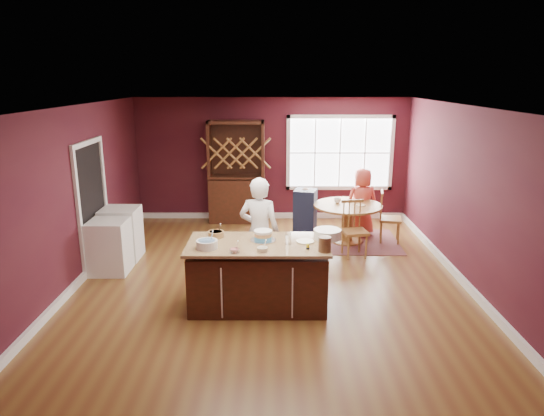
{
  "coord_description": "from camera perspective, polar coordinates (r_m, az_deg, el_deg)",
  "views": [
    {
      "loc": [
        0.04,
        -7.17,
        3.1
      ],
      "look_at": [
        0.01,
        0.44,
        1.05
      ],
      "focal_mm": 32.0,
      "sensor_mm": 36.0,
      "label": 1
    }
  ],
  "objects": [
    {
      "name": "bowl_blue",
      "position": [
        6.47,
        -7.67,
        -4.24
      ],
      "size": [
        0.29,
        0.29,
        0.11
      ],
      "primitive_type": "cylinder",
      "color": "silver",
      "rests_on": "kitchen_island"
    },
    {
      "name": "toddler",
      "position": [
        9.64,
        4.21,
        1.28
      ],
      "size": [
        0.18,
        0.14,
        0.26
      ],
      "primitive_type": null,
      "color": "#8CA5BF",
      "rests_on": "high_chair"
    },
    {
      "name": "washer",
      "position": [
        8.35,
        -18.57,
        -4.33
      ],
      "size": [
        0.6,
        0.59,
        0.88
      ],
      "primitive_type": "cube",
      "color": "white",
      "rests_on": "ground"
    },
    {
      "name": "doorway",
      "position": [
        8.59,
        -20.31,
        0.13
      ],
      "size": [
        0.08,
        1.26,
        2.13
      ],
      "primitive_type": null,
      "color": "white",
      "rests_on": "room_shell"
    },
    {
      "name": "rug",
      "position": [
        9.61,
        8.74,
        -3.9
      ],
      "size": [
        2.02,
        1.58,
        0.01
      ],
      "primitive_type": "cube",
      "rotation": [
        0.0,
        0.0,
        -0.02
      ],
      "color": "brown",
      "rests_on": "ground"
    },
    {
      "name": "hutch",
      "position": [
        10.61,
        -4.18,
        4.22
      ],
      "size": [
        1.21,
        0.51,
        2.22
      ],
      "primitive_type": "cube",
      "color": "black",
      "rests_on": "ground"
    },
    {
      "name": "chair_north",
      "position": [
        10.24,
        10.09,
        0.04
      ],
      "size": [
        0.56,
        0.55,
        0.97
      ],
      "primitive_type": null,
      "rotation": [
        0.0,
        0.0,
        3.74
      ],
      "color": "olive",
      "rests_on": "ground"
    },
    {
      "name": "baker",
      "position": [
        7.31,
        -1.49,
        -2.86
      ],
      "size": [
        0.69,
        0.53,
        1.7
      ],
      "primitive_type": "imported",
      "rotation": [
        0.0,
        0.0,
        2.93
      ],
      "color": "white",
      "rests_on": "ground"
    },
    {
      "name": "toy_figurine",
      "position": [
        6.39,
        4.23,
        -4.55
      ],
      "size": [
        0.05,
        0.05,
        0.08
      ],
      "primitive_type": null,
      "color": "yellow",
      "rests_on": "kitchen_island"
    },
    {
      "name": "window",
      "position": [
        10.86,
        7.98,
        6.45
      ],
      "size": [
        2.36,
        0.1,
        1.66
      ],
      "primitive_type": null,
      "color": "white",
      "rests_on": "room_shell"
    },
    {
      "name": "kitchen_island",
      "position": [
        6.8,
        -1.64,
        -7.96
      ],
      "size": [
        1.93,
        1.01,
        0.92
      ],
      "color": "#461D12",
      "rests_on": "ground"
    },
    {
      "name": "layer_cake",
      "position": [
        6.71,
        -1.06,
        -3.25
      ],
      "size": [
        0.36,
        0.36,
        0.14
      ],
      "primitive_type": null,
      "color": "white",
      "rests_on": "kitchen_island"
    },
    {
      "name": "drinking_glass",
      "position": [
        6.55,
        1.93,
        -3.59
      ],
      "size": [
        0.08,
        0.08,
        0.17
      ],
      "primitive_type": "cylinder",
      "color": "white",
      "rests_on": "kitchen_island"
    },
    {
      "name": "bowl_olive",
      "position": [
        6.31,
        -1.15,
        -4.88
      ],
      "size": [
        0.14,
        0.14,
        0.05
      ],
      "primitive_type": "cylinder",
      "color": "beige",
      "rests_on": "kitchen_island"
    },
    {
      "name": "bowl_pink",
      "position": [
        6.28,
        -4.43,
        -5.03
      ],
      "size": [
        0.14,
        0.14,
        0.05
      ],
      "primitive_type": "cylinder",
      "color": "white",
      "rests_on": "kitchen_island"
    },
    {
      "name": "dryer",
      "position": [
        8.92,
        -17.3,
        -2.87
      ],
      "size": [
        0.63,
        0.61,
        0.91
      ],
      "primitive_type": "cube",
      "color": "white",
      "rests_on": "ground"
    },
    {
      "name": "chair_south",
      "position": [
        8.7,
        9.71,
        -2.48
      ],
      "size": [
        0.5,
        0.48,
        1.02
      ],
      "primitive_type": null,
      "rotation": [
        0.0,
        0.0,
        0.19
      ],
      "color": "#956032",
      "rests_on": "ground"
    },
    {
      "name": "high_chair",
      "position": [
        9.62,
        3.92,
        -0.57
      ],
      "size": [
        0.51,
        0.51,
        1.02
      ],
      "primitive_type": null,
      "rotation": [
        0.0,
        0.0,
        -0.26
      ],
      "color": "#171E3E",
      "rests_on": "ground"
    },
    {
      "name": "white_tub",
      "position": [
        6.83,
        6.53,
        -3.06
      ],
      "size": [
        0.38,
        0.38,
        0.13
      ],
      "primitive_type": "cylinder",
      "color": "silver",
      "rests_on": "kitchen_island"
    },
    {
      "name": "seated_woman",
      "position": [
        9.93,
        10.53,
        0.73
      ],
      "size": [
        0.73,
        0.54,
        1.37
      ],
      "primitive_type": "imported",
      "rotation": [
        0.0,
        0.0,
        3.31
      ],
      "color": "#CB493C",
      "rests_on": "ground"
    },
    {
      "name": "room_shell",
      "position": [
        7.38,
        -0.1,
        1.36
      ],
      "size": [
        7.0,
        7.0,
        7.0
      ],
      "color": "brown",
      "rests_on": "ground"
    },
    {
      "name": "stoneware_crock",
      "position": [
        6.32,
        6.22,
        -4.25
      ],
      "size": [
        0.17,
        0.17,
        0.2
      ],
      "primitive_type": "cylinder",
      "color": "brown",
      "rests_on": "kitchen_island"
    },
    {
      "name": "chair_east",
      "position": [
        9.63,
        13.75,
        -0.99
      ],
      "size": [
        0.48,
        0.5,
        1.02
      ],
      "primitive_type": null,
      "rotation": [
        0.0,
        0.0,
        1.38
      ],
      "color": "brown",
      "rests_on": "ground"
    },
    {
      "name": "table_cup",
      "position": [
        9.48,
        7.71,
        0.89
      ],
      "size": [
        0.16,
        0.16,
        0.1
      ],
      "primitive_type": "imported",
      "rotation": [
        0.0,
        0.0,
        0.33
      ],
      "color": "white",
      "rests_on": "dining_table"
    },
    {
      "name": "bowl_yellow",
      "position": [
        6.9,
        -6.61,
        -3.08
      ],
      "size": [
        0.22,
        0.22,
        0.08
      ],
      "primitive_type": "cylinder",
      "color": "brown",
      "rests_on": "kitchen_island"
    },
    {
      "name": "table_plate",
      "position": [
        9.37,
        10.4,
        0.34
      ],
      "size": [
        0.19,
        0.19,
        0.01
      ],
      "primitive_type": "cylinder",
      "color": "beige",
      "rests_on": "dining_table"
    },
    {
      "name": "dining_table",
      "position": [
        9.45,
        8.87,
        -0.87
      ],
      "size": [
        1.31,
        1.31,
        0.75
      ],
      "color": "brown",
      "rests_on": "ground"
    },
    {
      "name": "dinner_plate",
      "position": [
        6.68,
        3.93,
        -3.93
      ],
      "size": [
        0.25,
        0.25,
        0.02
      ],
      "primitive_type": "cylinder",
      "color": "white",
      "rests_on": "kitchen_island"
    }
  ]
}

